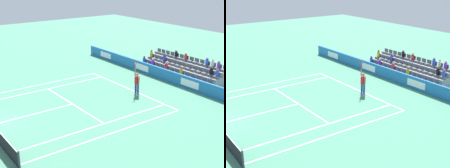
{
  "view_description": "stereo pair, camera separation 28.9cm",
  "coord_description": "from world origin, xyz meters",
  "views": [
    {
      "loc": [
        -20.08,
        4.69,
        9.46
      ],
      "look_at": [
        -0.63,
        -9.59,
        1.1
      ],
      "focal_mm": 53.06,
      "sensor_mm": 36.0,
      "label": 1
    },
    {
      "loc": [
        -20.25,
        4.46,
        9.46
      ],
      "look_at": [
        -0.63,
        -9.59,
        1.1
      ],
      "focal_mm": 53.06,
      "sensor_mm": 36.0,
      "label": 2
    }
  ],
  "objects": [
    {
      "name": "line_baseline",
      "position": [
        0.0,
        -11.89,
        0.0
      ],
      "size": [
        10.97,
        0.1,
        0.01
      ],
      "primitive_type": "cube",
      "color": "white",
      "rests_on": "ground"
    },
    {
      "name": "line_service",
      "position": [
        0.0,
        -6.4,
        0.0
      ],
      "size": [
        8.23,
        0.1,
        0.01
      ],
      "primitive_type": "cube",
      "color": "white",
      "rests_on": "ground"
    },
    {
      "name": "line_centre_service",
      "position": [
        0.0,
        -3.2,
        0.0
      ],
      "size": [
        0.1,
        6.4,
        0.01
      ],
      "primitive_type": "cube",
      "color": "white",
      "rests_on": "ground"
    },
    {
      "name": "line_singles_sideline_left",
      "position": [
        4.12,
        -5.95,
        0.0
      ],
      "size": [
        0.1,
        11.89,
        0.01
      ],
      "primitive_type": "cube",
      "color": "white",
      "rests_on": "ground"
    },
    {
      "name": "line_singles_sideline_right",
      "position": [
        -4.12,
        -5.95,
        0.0
      ],
      "size": [
        0.1,
        11.89,
        0.01
      ],
      "primitive_type": "cube",
      "color": "white",
      "rests_on": "ground"
    },
    {
      "name": "line_doubles_sideline_left",
      "position": [
        5.49,
        -5.95,
        0.0
      ],
      "size": [
        0.1,
        11.89,
        0.01
      ],
      "primitive_type": "cube",
      "color": "white",
      "rests_on": "ground"
    },
    {
      "name": "line_doubles_sideline_right",
      "position": [
        -5.49,
        -5.95,
        0.0
      ],
      "size": [
        0.1,
        11.89,
        0.01
      ],
      "primitive_type": "cube",
      "color": "white",
      "rests_on": "ground"
    },
    {
      "name": "line_centre_mark",
      "position": [
        0.0,
        -11.79,
        0.0
      ],
      "size": [
        0.1,
        0.2,
        0.01
      ],
      "primitive_type": "cube",
      "color": "white",
      "rests_on": "ground"
    },
    {
      "name": "sponsor_barrier",
      "position": [
        0.0,
        -15.92,
        0.52
      ],
      "size": [
        24.12,
        0.22,
        1.04
      ],
      "color": "#1E66AD",
      "rests_on": "ground"
    },
    {
      "name": "tennis_player",
      "position": [
        -1.25,
        -11.59,
        0.99
      ],
      "size": [
        0.53,
        0.39,
        2.85
      ],
      "color": "navy",
      "rests_on": "ground"
    },
    {
      "name": "stadium_stand",
      "position": [
        -0.0,
        -18.24,
        0.55
      ],
      "size": [
        8.68,
        2.85,
        2.17
      ],
      "color": "gray",
      "rests_on": "ground"
    }
  ]
}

